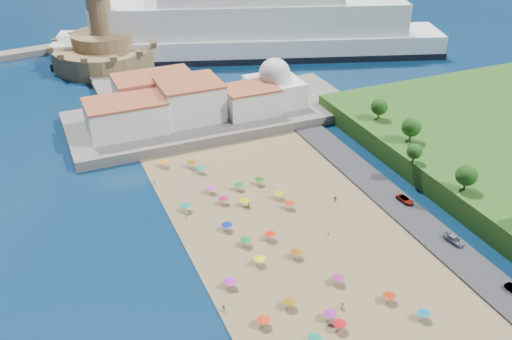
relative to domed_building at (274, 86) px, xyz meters
name	(u,v)px	position (x,y,z in m)	size (l,w,h in m)	color
ground	(285,262)	(-30.00, -71.00, -8.97)	(700.00, 700.00, 0.00)	#071938
terrace	(214,115)	(-20.00, 2.00, -7.47)	(90.00, 36.00, 3.00)	#59544C
jetty	(122,88)	(-42.00, 37.00, -7.77)	(18.00, 70.00, 2.40)	#59544C
waterfront_buildings	(172,102)	(-33.05, 2.64, -1.10)	(57.00, 29.00, 11.00)	silver
domed_building	(274,86)	(0.00, 0.00, 0.00)	(16.00, 16.00, 15.00)	silver
fortress	(104,49)	(-42.00, 67.00, -2.29)	(40.00, 40.00, 32.40)	olive
cruise_ship	(251,32)	(15.14, 55.05, 1.16)	(155.97, 70.95, 34.22)	black
beach_parasols	(305,293)	(-31.87, -83.33, -6.83)	(32.77, 117.63, 2.20)	gray
beachgoers	(293,282)	(-31.96, -78.44, -7.86)	(39.26, 98.80, 1.84)	tan
parked_cars	(446,233)	(6.00, -77.34, -7.60)	(2.77, 39.49, 1.42)	gray
hillside_trees	(502,192)	(18.09, -79.08, 1.01)	(12.19, 107.66, 7.82)	#382314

